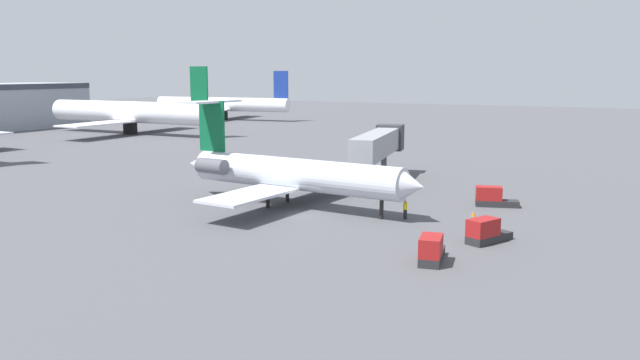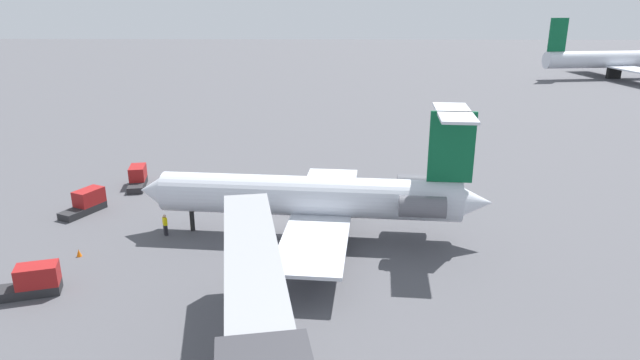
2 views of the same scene
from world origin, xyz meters
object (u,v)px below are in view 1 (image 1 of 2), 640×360
object	(u,v)px
ground_crew_marshaller	(405,209)
regional_jet	(288,173)
parked_airliner_east_mid	(130,112)
parked_airliner_east_end	(223,105)
jet_bridge	(380,144)
baggage_tug_lead	(431,250)
traffic_cone_near	(473,213)
baggage_tug_spare	(492,198)
baggage_tug_trailing	(486,232)

from	to	relation	value
ground_crew_marshaller	regional_jet	bearing A→B (deg)	90.64
parked_airliner_east_mid	parked_airliner_east_end	size ratio (longest dim) A/B	1.03
jet_bridge	parked_airliner_east_mid	bearing A→B (deg)	65.99
ground_crew_marshaller	parked_airliner_east_end	bearing A→B (deg)	43.44
baggage_tug_lead	traffic_cone_near	distance (m)	15.13
ground_crew_marshaller	parked_airliner_east_mid	size ratio (longest dim) A/B	0.04
jet_bridge	parked_airliner_east_end	size ratio (longest dim) A/B	0.46
baggage_tug_lead	parked_airliner_east_end	xyz separation A→B (m)	(99.52, 89.42, 3.26)
ground_crew_marshaller	parked_airliner_east_end	world-z (taller)	parked_airliner_east_end
ground_crew_marshaller	baggage_tug_lead	xyz separation A→B (m)	(-11.35, -5.94, -0.02)
regional_jet	parked_airliner_east_mid	distance (m)	80.07
parked_airliner_east_end	baggage_tug_spare	bearing A→B (deg)	-131.67
jet_bridge	ground_crew_marshaller	world-z (taller)	jet_bridge
ground_crew_marshaller	baggage_tug_spare	bearing A→B (deg)	-32.01
ground_crew_marshaller	baggage_tug_trailing	xyz separation A→B (m)	(-4.65, -8.04, -0.02)
traffic_cone_near	baggage_tug_lead	bearing A→B (deg)	-176.65
parked_airliner_east_mid	jet_bridge	bearing A→B (deg)	-114.01
jet_bridge	baggage_tug_lead	xyz separation A→B (m)	(-27.99, -15.16, -3.67)
regional_jet	baggage_tug_lead	distance (m)	21.04
baggage_tug_spare	baggage_tug_trailing	bearing A→B (deg)	-169.66
baggage_tug_spare	parked_airliner_east_mid	size ratio (longest dim) A/B	0.11
baggage_tug_spare	jet_bridge	bearing A→B (deg)	62.40
baggage_tug_lead	jet_bridge	bearing A→B (deg)	28.43
baggage_tug_lead	baggage_tug_trailing	size ratio (longest dim) A/B	0.99
regional_jet	traffic_cone_near	distance (m)	17.44
regional_jet	baggage_tug_trailing	distance (m)	20.38
ground_crew_marshaller	baggage_tug_lead	distance (m)	12.82
parked_airliner_east_mid	traffic_cone_near	bearing A→B (deg)	-117.73
jet_bridge	parked_airliner_east_mid	xyz separation A→B (m)	(30.04, 67.43, -0.03)
baggage_tug_trailing	baggage_tug_spare	world-z (taller)	same
baggage_tug_trailing	parked_airliner_east_end	size ratio (longest dim) A/B	0.11
traffic_cone_near	parked_airliner_east_end	distance (m)	122.40
baggage_tug_lead	traffic_cone_near	xyz separation A→B (m)	(15.09, 0.88, -0.56)
jet_bridge	parked_airliner_east_mid	size ratio (longest dim) A/B	0.45
ground_crew_marshaller	traffic_cone_near	world-z (taller)	ground_crew_marshaller
baggage_tug_lead	baggage_tug_trailing	bearing A→B (deg)	-17.39
baggage_tug_lead	baggage_tug_spare	size ratio (longest dim) A/B	0.99
baggage_tug_trailing	parked_airliner_east_mid	world-z (taller)	parked_airliner_east_mid
parked_airliner_east_mid	regional_jet	bearing A→B (deg)	-125.78
regional_jet	ground_crew_marshaller	size ratio (longest dim) A/B	15.71
ground_crew_marshaller	parked_airliner_east_mid	xyz separation A→B (m)	(46.68, 76.64, 3.62)
ground_crew_marshaller	baggage_tug_lead	world-z (taller)	baggage_tug_lead
regional_jet	baggage_tug_lead	bearing A→B (deg)	-122.48
jet_bridge	parked_airliner_east_mid	distance (m)	73.81
regional_jet	baggage_tug_lead	size ratio (longest dim) A/B	6.33
jet_bridge	regional_jet	bearing A→B (deg)	171.61
traffic_cone_near	parked_airliner_east_mid	xyz separation A→B (m)	(42.94, 81.70, 4.21)
regional_jet	jet_bridge	bearing A→B (deg)	-8.39
ground_crew_marshaller	baggage_tug_lead	bearing A→B (deg)	-152.37
jet_bridge	baggage_tug_lead	bearing A→B (deg)	-151.57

